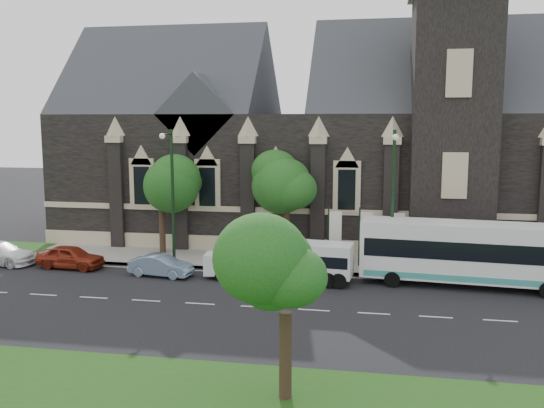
% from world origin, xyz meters
% --- Properties ---
extents(ground, '(160.00, 160.00, 0.00)m').
position_xyz_m(ground, '(0.00, 0.00, 0.00)').
color(ground, black).
rests_on(ground, ground).
extents(sidewalk, '(80.00, 5.00, 0.15)m').
position_xyz_m(sidewalk, '(0.00, 9.50, 0.07)').
color(sidewalk, gray).
rests_on(sidewalk, ground).
extents(museum, '(40.00, 17.70, 29.90)m').
position_xyz_m(museum, '(5.12, 18.78, 8.17)').
color(museum, black).
rests_on(museum, ground).
extents(tree_park_east, '(3.40, 3.40, 6.28)m').
position_xyz_m(tree_park_east, '(6.18, -9.32, 4.62)').
color(tree_park_east, black).
rests_on(tree_park_east, ground).
extents(tree_walk_right, '(4.08, 4.08, 7.80)m').
position_xyz_m(tree_walk_right, '(3.21, 10.71, 5.82)').
color(tree_walk_right, black).
rests_on(tree_walk_right, ground).
extents(tree_walk_left, '(3.91, 3.91, 7.64)m').
position_xyz_m(tree_walk_left, '(-5.80, 10.70, 5.73)').
color(tree_walk_left, black).
rests_on(tree_walk_left, ground).
extents(street_lamp_near, '(0.36, 1.88, 9.00)m').
position_xyz_m(street_lamp_near, '(10.00, 7.09, 5.11)').
color(street_lamp_near, black).
rests_on(street_lamp_near, ground).
extents(street_lamp_mid, '(0.36, 1.88, 9.00)m').
position_xyz_m(street_lamp_mid, '(-4.00, 7.09, 5.11)').
color(street_lamp_mid, black).
rests_on(street_lamp_mid, ground).
extents(banner_flag_left, '(0.90, 0.10, 4.00)m').
position_xyz_m(banner_flag_left, '(6.29, 9.00, 2.38)').
color(banner_flag_left, black).
rests_on(banner_flag_left, ground).
extents(banner_flag_center, '(0.90, 0.10, 4.00)m').
position_xyz_m(banner_flag_center, '(8.29, 9.00, 2.38)').
color(banner_flag_center, black).
rests_on(banner_flag_center, ground).
extents(banner_flag_right, '(0.90, 0.10, 4.00)m').
position_xyz_m(banner_flag_right, '(10.29, 9.00, 2.38)').
color(banner_flag_right, black).
rests_on(banner_flag_right, ground).
extents(tour_coach, '(12.90, 3.84, 3.71)m').
position_xyz_m(tour_coach, '(14.58, 5.84, 2.02)').
color(tour_coach, silver).
rests_on(tour_coach, ground).
extents(shuttle_bus, '(6.33, 2.70, 2.38)m').
position_xyz_m(shuttle_bus, '(4.65, 5.20, 1.39)').
color(shuttle_bus, silver).
rests_on(shuttle_bus, ground).
extents(box_trailer, '(2.87, 1.69, 1.50)m').
position_xyz_m(box_trailer, '(-0.23, 5.16, 0.85)').
color(box_trailer, silver).
rests_on(box_trailer, ground).
extents(sedan, '(4.17, 1.94, 1.32)m').
position_xyz_m(sedan, '(-4.00, 4.88, 0.66)').
color(sedan, '#809AB9').
rests_on(sedan, ground).
extents(car_far_red, '(4.54, 2.12, 1.50)m').
position_xyz_m(car_far_red, '(-10.49, 5.69, 0.75)').
color(car_far_red, maroon).
rests_on(car_far_red, ground).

